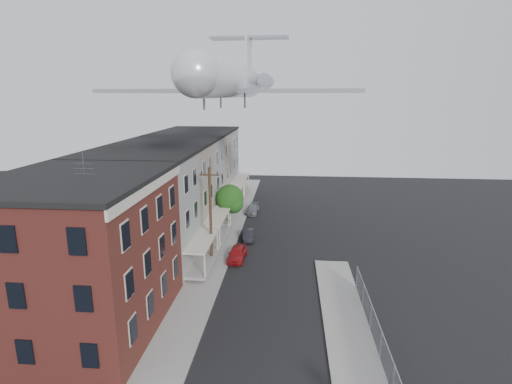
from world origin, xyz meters
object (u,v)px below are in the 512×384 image
Objects in this scene: utility_pole at (211,214)px; car_far at (252,209)px; car_near at (237,253)px; airplane at (232,80)px; car_mid at (248,235)px; street_tree at (231,200)px.

utility_pole is 2.41× the size of car_far.
car_near is at bearing -86.17° from car_far.
airplane is (-1.01, 4.92, 15.95)m from car_near.
utility_pole is 2.74× the size of car_mid.
car_near is at bearing 19.61° from utility_pole.
airplane reaches higher than street_tree.
utility_pole is 0.32× the size of airplane.
street_tree is 13.83m from airplane.
airplane reaches higher than car_far.
airplane is (-0.96, -10.45, 16.05)m from car_far.
car_far is 19.17m from airplane.
street_tree is 7.14m from car_far.
street_tree is at bearing -103.19° from car_far.
car_near is (2.27, 0.81, -4.04)m from utility_pole.
car_near is (1.94, -9.12, -2.81)m from street_tree.
utility_pole is at bearing -102.39° from airplane.
car_far is at bearing 85.20° from car_mid.
car_near is 1.14× the size of car_mid.
car_far reaches higher than car_mid.
car_mid is at bearing -57.37° from street_tree.
car_mid is 0.12× the size of airplane.
airplane is at bearing -170.40° from car_mid.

